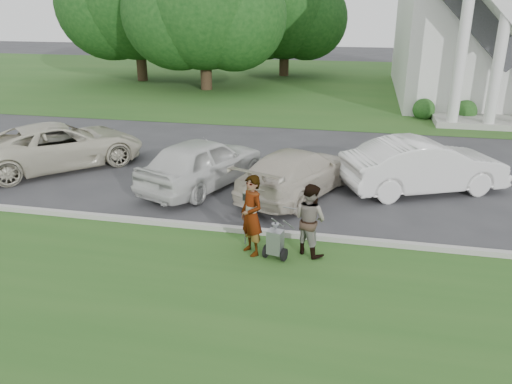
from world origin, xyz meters
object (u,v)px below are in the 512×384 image
(tree_far, at_px, (136,0))
(car_d, at_px, (424,166))
(car_a, at_px, (61,145))
(striping_cart, at_px, (275,243))
(car_c, at_px, (297,172))
(parking_meter_near, at_px, (245,212))
(person_left, at_px, (252,216))
(tree_left, at_px, (204,9))
(car_b, at_px, (203,162))
(person_right, at_px, (310,220))
(tree_back, at_px, (285,14))

(tree_far, height_order, car_d, tree_far)
(tree_far, xyz_separation_m, car_a, (6.17, -20.44, -4.90))
(striping_cart, relative_size, car_c, 0.23)
(striping_cart, xyz_separation_m, parking_meter_near, (-0.84, 0.57, 0.43))
(car_a, bearing_deg, person_left, -168.98)
(tree_left, relative_size, tree_far, 0.91)
(tree_far, relative_size, striping_cart, 10.71)
(tree_left, height_order, parking_meter_near, tree_left)
(tree_far, xyz_separation_m, car_d, (18.46, -20.29, -4.87))
(person_left, height_order, car_b, person_left)
(parking_meter_near, bearing_deg, striping_cart, -34.16)
(person_right, bearing_deg, tree_left, -31.91)
(car_b, bearing_deg, tree_far, -39.79)
(tree_left, xyz_separation_m, parking_meter_near, (7.95, -22.04, -4.27))
(person_right, relative_size, car_b, 0.36)
(person_right, bearing_deg, tree_back, -44.77)
(person_right, xyz_separation_m, car_a, (-9.34, 4.75, -0.06))
(tree_back, distance_m, car_d, 26.95)
(tree_back, bearing_deg, tree_left, -116.57)
(person_left, height_order, car_a, person_left)
(person_left, relative_size, person_right, 1.11)
(person_left, bearing_deg, parking_meter_near, 165.67)
(tree_back, height_order, person_left, tree_back)
(tree_left, relative_size, parking_meter_near, 7.94)
(parking_meter_near, bearing_deg, car_a, 149.40)
(person_right, bearing_deg, car_b, -10.34)
(person_left, bearing_deg, tree_left, 155.01)
(person_left, xyz_separation_m, car_b, (-2.50, 4.12, -0.15))
(tree_left, bearing_deg, tree_far, 153.44)
(car_a, bearing_deg, tree_back, -55.49)
(striping_cart, height_order, parking_meter_near, parking_meter_near)
(tree_left, distance_m, car_b, 19.70)
(parking_meter_near, bearing_deg, car_d, 46.50)
(person_right, xyz_separation_m, parking_meter_near, (-1.56, 0.15, -0.01))
(parking_meter_near, bearing_deg, tree_left, 109.84)
(car_c, bearing_deg, car_a, 15.79)
(parking_meter_near, relative_size, car_c, 0.28)
(parking_meter_near, relative_size, car_d, 0.27)
(striping_cart, height_order, car_b, car_b)
(tree_back, bearing_deg, person_left, -82.14)
(car_a, bearing_deg, parking_meter_near, -167.52)
(person_right, relative_size, car_d, 0.34)
(tree_far, distance_m, car_b, 24.84)
(tree_back, distance_m, person_left, 30.99)
(person_right, distance_m, car_d, 5.72)
(person_left, relative_size, car_d, 0.38)
(striping_cart, distance_m, parking_meter_near, 1.10)
(parking_meter_near, relative_size, car_a, 0.24)
(tree_back, relative_size, person_right, 5.63)
(car_a, bearing_deg, person_right, -163.87)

